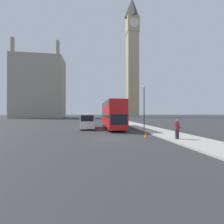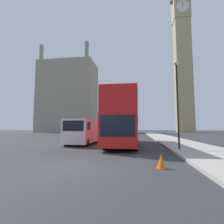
# 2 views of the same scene
# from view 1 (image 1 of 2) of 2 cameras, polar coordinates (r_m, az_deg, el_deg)

# --- Properties ---
(ground_plane) EXTENTS (300.00, 300.00, 0.00)m
(ground_plane) POSITION_cam_1_polar(r_m,az_deg,el_deg) (15.30, -0.44, -9.99)
(ground_plane) COLOR #333335
(sidewalk_strip) EXTENTS (3.97, 120.00, 0.15)m
(sidewalk_strip) POSITION_cam_1_polar(r_m,az_deg,el_deg) (17.66, 22.86, -8.41)
(sidewalk_strip) COLOR #ADA89E
(sidewalk_strip) RESTS_ON ground_plane
(clock_tower) EXTENTS (6.62, 6.79, 67.97)m
(clock_tower) POSITION_cam_1_polar(r_m,az_deg,el_deg) (91.50, 7.73, 20.46)
(clock_tower) COLOR tan
(clock_tower) RESTS_ON ground_plane
(building_block_distant) EXTENTS (22.61, 13.86, 35.82)m
(building_block_distant) POSITION_cam_1_polar(r_m,az_deg,el_deg) (82.42, -25.81, 8.32)
(building_block_distant) COLOR #9E937F
(building_block_distant) RESTS_ON ground_plane
(red_double_decker_bus) EXTENTS (2.53, 11.38, 4.39)m
(red_double_decker_bus) POSITION_cam_1_polar(r_m,az_deg,el_deg) (24.58, 0.15, -0.56)
(red_double_decker_bus) COLOR red
(red_double_decker_bus) RESTS_ON ground_plane
(white_van) EXTENTS (2.17, 5.70, 2.37)m
(white_van) POSITION_cam_1_polar(r_m,az_deg,el_deg) (24.49, -9.31, -3.30)
(white_van) COLOR white
(white_van) RESTS_ON ground_plane
(pedestrian) EXTENTS (0.56, 0.40, 1.81)m
(pedestrian) POSITION_cam_1_polar(r_m,az_deg,el_deg) (15.28, 23.58, -6.01)
(pedestrian) COLOR #23232D
(pedestrian) RESTS_ON sidewalk_strip
(street_lamp) EXTENTS (0.36, 0.36, 6.26)m
(street_lamp) POSITION_cam_1_polar(r_m,az_deg,el_deg) (22.00, 12.12, 4.00)
(street_lamp) COLOR black
(street_lamp) RESTS_ON sidewalk_strip
(parked_sedan) EXTENTS (1.89, 4.48, 1.43)m
(parked_sedan) POSITION_cam_1_polar(r_m,az_deg,el_deg) (46.57, -10.11, -2.58)
(parked_sedan) COLOR silver
(parked_sedan) RESTS_ON ground_plane
(traffic_cone) EXTENTS (0.36, 0.36, 0.55)m
(traffic_cone) POSITION_cam_1_polar(r_m,az_deg,el_deg) (16.23, 12.78, -8.44)
(traffic_cone) COLOR orange
(traffic_cone) RESTS_ON ground_plane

